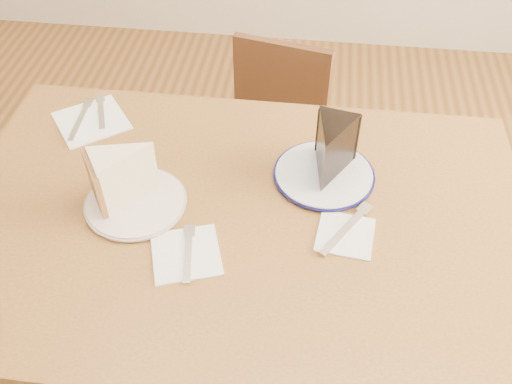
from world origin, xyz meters
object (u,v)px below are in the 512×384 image
Objects in this scene: table at (238,246)px; chocolate_cake at (330,153)px; chair_far at (268,150)px; plate_cream at (136,203)px; carrot_cake at (128,175)px; plate_navy at (324,175)px.

chocolate_cake is at bearing 38.15° from table.
chocolate_cake is at bearing 123.57° from chair_far.
carrot_cake is (-0.01, 0.02, 0.06)m from plate_cream.
carrot_cake is (-0.23, -0.58, 0.41)m from chair_far.
plate_cream is (-0.22, 0.00, 0.10)m from table.
plate_cream is at bearing -160.78° from plate_navy.
plate_navy is 1.67× the size of chocolate_cake.
chocolate_cake is (0.01, 0.00, 0.06)m from plate_navy.
chocolate_cake is (0.40, 0.14, 0.06)m from plate_cream.
plate_cream is 1.60× the size of chocolate_cake.
plate_cream and plate_navy have the same top height.
chair_far is at bearing 110.01° from plate_navy.
chocolate_cake reaches higher than carrot_cake.
plate_navy reaches higher than table.
table is at bearing -1.28° from plate_cream.
table is 5.64× the size of plate_navy.
carrot_cake is at bearing 174.12° from table.
plate_navy is (0.17, -0.46, 0.35)m from chair_far.
plate_cream is 0.41m from plate_navy.
plate_cream reaches higher than table.
plate_cream is (-0.22, -0.60, 0.35)m from chair_far.
chair_far is at bearing -57.09° from chocolate_cake.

